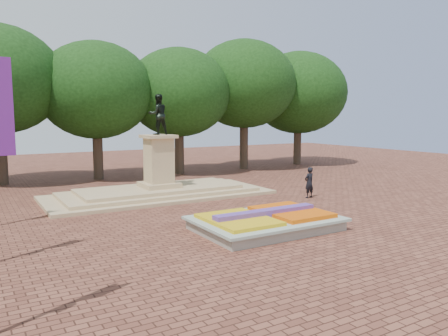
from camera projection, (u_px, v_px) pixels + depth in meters
name	position (u px, v px, depth m)	size (l,w,h in m)	color
ground	(224.00, 223.00, 20.84)	(90.00, 90.00, 0.00)	brown
flower_bed	(266.00, 221.00, 19.60)	(6.30, 4.30, 0.91)	gray
monument	(159.00, 183.00, 27.56)	(14.00, 6.00, 6.40)	tan
tree_row_back	(138.00, 97.00, 36.58)	(44.80, 8.80, 10.43)	#3A2D1F
pedestrian	(309.00, 183.00, 27.08)	(0.70, 0.46, 1.92)	black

